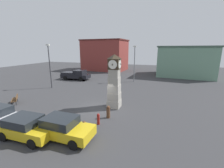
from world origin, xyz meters
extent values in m
plane|color=#38383A|center=(0.00, 0.00, 0.00)|extent=(85.80, 85.80, 0.00)
cube|color=#A19C92|center=(1.19, 1.02, 0.39)|extent=(1.23, 1.23, 0.78)
cube|color=#9B968C|center=(1.19, 1.02, 1.17)|extent=(1.16, 1.16, 0.78)
cube|color=#A09B90|center=(1.19, 1.02, 1.96)|extent=(1.09, 1.09, 0.78)
cube|color=#9D988E|center=(1.19, 1.02, 2.74)|extent=(1.02, 1.02, 0.78)
cube|color=#9B958B|center=(1.19, 1.02, 3.52)|extent=(0.95, 0.95, 0.78)
cube|color=#2D2316|center=(1.19, 1.02, 4.41)|extent=(1.03, 1.03, 1.00)
cylinder|color=white|center=(1.19, 1.55, 4.41)|extent=(0.84, 0.04, 0.84)
cube|color=black|center=(1.19, 1.58, 4.41)|extent=(0.06, 0.19, 0.11)
cube|color=black|center=(1.19, 1.58, 4.41)|extent=(0.04, 0.12, 0.32)
cylinder|color=white|center=(1.19, 0.48, 4.41)|extent=(0.84, 0.04, 0.84)
cube|color=black|center=(1.19, 0.45, 4.41)|extent=(0.06, 0.18, 0.14)
cube|color=black|center=(1.19, 0.45, 4.41)|extent=(0.04, 0.30, 0.17)
cylinder|color=white|center=(1.72, 1.02, 4.41)|extent=(0.04, 0.84, 0.84)
cube|color=black|center=(1.75, 1.02, 4.41)|extent=(0.11, 0.06, 0.19)
cube|color=black|center=(1.75, 1.02, 4.41)|extent=(0.31, 0.04, 0.13)
cylinder|color=white|center=(0.66, 1.02, 4.41)|extent=(0.04, 0.84, 0.84)
cube|color=black|center=(0.63, 1.02, 4.41)|extent=(0.19, 0.06, 0.12)
cube|color=black|center=(0.63, 1.02, 4.41)|extent=(0.21, 0.04, 0.29)
pyramid|color=#2D2316|center=(1.19, 1.02, 5.13)|extent=(1.08, 1.08, 0.43)
cylinder|color=brown|center=(0.72, -4.37, 0.41)|extent=(0.27, 0.27, 0.82)
sphere|color=brown|center=(0.72, -4.37, 0.86)|extent=(0.24, 0.24, 0.24)
cylinder|color=maroon|center=(1.10, -2.80, 0.39)|extent=(0.22, 0.22, 0.78)
sphere|color=maroon|center=(1.10, -2.80, 0.81)|extent=(0.20, 0.20, 0.20)
cylinder|color=brown|center=(1.46, -1.49, 0.46)|extent=(0.32, 0.32, 0.92)
sphere|color=brown|center=(1.46, -1.49, 0.97)|extent=(0.29, 0.29, 0.29)
cylinder|color=black|center=(-4.75, -4.75, 0.32)|extent=(0.65, 0.25, 0.64)
cylinder|color=black|center=(-7.18, -4.65, 0.32)|extent=(0.65, 0.25, 0.64)
cube|color=gold|center=(-2.66, -5.93, 0.59)|extent=(3.86, 1.86, 0.63)
cube|color=#1E2328|center=(-2.95, -5.93, 1.18)|extent=(2.13, 1.70, 0.54)
cylinder|color=black|center=(-1.48, -5.05, 0.32)|extent=(0.64, 0.23, 0.64)
cylinder|color=black|center=(-1.46, -6.79, 0.32)|extent=(0.64, 0.23, 0.64)
cylinder|color=black|center=(-3.86, -5.07, 0.32)|extent=(0.64, 0.23, 0.64)
cylinder|color=black|center=(-3.85, -6.81, 0.32)|extent=(0.64, 0.23, 0.64)
cube|color=gold|center=(-0.28, -5.24, 0.59)|extent=(3.92, 1.80, 0.64)
cube|color=#1E2328|center=(-0.57, -5.24, 1.19)|extent=(2.17, 1.64, 0.56)
cylinder|color=black|center=(0.94, -4.43, 0.32)|extent=(0.64, 0.23, 0.64)
cylinder|color=black|center=(0.92, -6.09, 0.32)|extent=(0.64, 0.23, 0.64)
cylinder|color=black|center=(-1.48, -4.40, 0.32)|extent=(0.64, 0.23, 0.64)
cylinder|color=black|center=(-1.50, -6.05, 0.32)|extent=(0.64, 0.23, 0.64)
cube|color=black|center=(-10.15, 11.91, 0.70)|extent=(5.54, 2.27, 0.70)
cube|color=black|center=(-9.19, 11.94, 1.45)|extent=(1.98, 2.05, 0.80)
cube|color=black|center=(-11.24, 11.87, 1.23)|extent=(3.07, 2.19, 0.36)
cylinder|color=black|center=(-8.54, 12.95, 0.40)|extent=(0.81, 0.30, 0.80)
cylinder|color=black|center=(-8.48, 10.96, 0.40)|extent=(0.81, 0.30, 0.80)
cylinder|color=black|center=(-11.82, 12.85, 0.40)|extent=(0.81, 0.30, 0.80)
cylinder|color=black|center=(-11.76, 10.86, 0.40)|extent=(0.81, 0.30, 0.80)
cube|color=brown|center=(-9.39, -1.54, 0.45)|extent=(1.48, 1.49, 0.08)
cube|color=brown|center=(-9.21, -1.36, 0.70)|extent=(1.17, 1.18, 0.40)
cylinder|color=#262628|center=(-9.98, -1.22, 0.23)|extent=(0.06, 0.06, 0.45)
cylinder|color=#262628|center=(-9.08, -2.13, 0.23)|extent=(0.06, 0.06, 0.45)
cylinder|color=#262628|center=(-9.70, -0.94, 0.23)|extent=(0.06, 0.06, 0.45)
cylinder|color=#262628|center=(-8.80, -1.85, 0.23)|extent=(0.06, 0.06, 0.45)
cylinder|color=#333338|center=(-10.19, 5.26, 3.12)|extent=(0.14, 0.14, 6.23)
cube|color=silver|center=(-10.19, 5.26, 6.35)|extent=(0.50, 0.24, 0.24)
cylinder|color=slate|center=(0.87, 13.51, 3.04)|extent=(0.14, 0.14, 6.09)
cube|color=silver|center=(0.87, 13.51, 6.21)|extent=(0.50, 0.24, 0.24)
cube|color=maroon|center=(-9.61, 26.20, 3.92)|extent=(11.54, 8.46, 7.84)
cube|color=#4F1E1B|center=(-9.61, 26.20, 7.99)|extent=(11.89, 8.71, 0.30)
cube|color=gray|center=(10.15, 23.18, 3.03)|extent=(11.45, 9.55, 6.06)
cube|color=#405849|center=(10.15, 23.18, 6.21)|extent=(11.79, 9.84, 0.30)
camera|label=1|loc=(5.60, -12.71, 5.88)|focal=24.00mm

